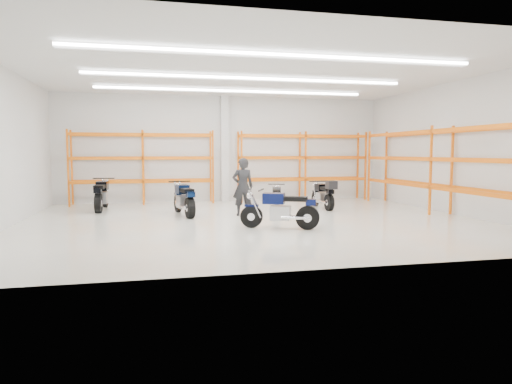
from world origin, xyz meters
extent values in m
plane|color=silver|center=(0.00, 0.00, 0.00)|extent=(14.00, 14.00, 0.00)
cube|color=silver|center=(0.00, 6.00, 2.25)|extent=(14.00, 0.02, 4.50)
cube|color=silver|center=(0.00, -6.00, 2.25)|extent=(14.00, 0.02, 4.50)
cube|color=silver|center=(-7.00, 0.00, 2.25)|extent=(0.02, 12.00, 4.50)
cube|color=silver|center=(7.00, 0.00, 2.25)|extent=(0.02, 12.00, 4.50)
cube|color=white|center=(0.00, 0.00, 4.50)|extent=(14.00, 12.00, 0.02)
cube|color=white|center=(0.00, -3.00, 4.40)|extent=(10.00, 0.22, 0.10)
cube|color=white|center=(0.00, 0.50, 4.40)|extent=(10.00, 0.22, 0.10)
cube|color=white|center=(0.00, 3.50, 4.40)|extent=(10.00, 0.22, 0.10)
cylinder|color=black|center=(-0.32, -1.25, 0.31)|extent=(0.63, 0.36, 0.63)
cylinder|color=black|center=(1.12, -1.87, 0.32)|extent=(0.67, 0.43, 0.65)
cylinder|color=silver|center=(-0.32, -1.25, 0.31)|extent=(0.25, 0.22, 0.21)
cylinder|color=silver|center=(1.12, -1.87, 0.32)|extent=(0.29, 0.28, 0.23)
cube|color=#0A1240|center=(-0.32, -1.25, 0.63)|extent=(0.41, 0.29, 0.06)
cube|color=#B7B7BC|center=(0.43, -1.57, 0.44)|extent=(0.65, 0.56, 0.40)
cube|color=#A5A5AA|center=(0.79, -1.73, 0.33)|extent=(0.72, 0.41, 0.08)
cube|color=#0A1240|center=(0.25, -1.50, 0.84)|extent=(0.68, 0.56, 0.29)
cube|color=black|center=(0.79, -1.73, 0.84)|extent=(0.76, 0.56, 0.13)
cube|color=#0A1240|center=(1.19, -1.91, 0.75)|extent=(0.34, 0.32, 0.17)
cylinder|color=black|center=(-0.07, -1.36, 1.07)|extent=(0.32, 0.69, 0.04)
sphere|color=silver|center=(-0.36, -1.23, 0.90)|extent=(0.20, 0.20, 0.20)
cylinder|color=silver|center=(0.76, -1.90, 0.33)|extent=(0.76, 0.40, 0.09)
cylinder|color=black|center=(-4.81, 4.56, 0.33)|extent=(0.16, 0.67, 0.67)
cylinder|color=black|center=(-4.87, 2.90, 0.34)|extent=(0.23, 0.70, 0.69)
cylinder|color=silver|center=(-4.81, 4.56, 0.33)|extent=(0.16, 0.23, 0.22)
cylinder|color=silver|center=(-4.87, 2.90, 0.34)|extent=(0.23, 0.25, 0.24)
cube|color=black|center=(-4.81, 4.56, 0.67)|extent=(0.18, 0.41, 0.07)
cube|color=#B7B7BC|center=(-4.84, 3.70, 0.47)|extent=(0.42, 0.59, 0.42)
cube|color=#A5A5AA|center=(-4.86, 3.27, 0.36)|extent=(0.16, 0.78, 0.09)
cube|color=black|center=(-4.83, 3.90, 0.89)|extent=(0.40, 0.64, 0.31)
cube|color=black|center=(-4.86, 3.27, 0.89)|extent=(0.36, 0.75, 0.13)
cube|color=black|center=(-4.88, 2.81, 0.80)|extent=(0.26, 0.30, 0.18)
cylinder|color=black|center=(-4.82, 4.27, 1.13)|extent=(0.78, 0.07, 0.04)
sphere|color=silver|center=(-4.81, 4.61, 0.95)|extent=(0.21, 0.21, 0.21)
cylinder|color=silver|center=(-5.04, 3.24, 0.36)|extent=(0.13, 0.84, 0.10)
cylinder|color=black|center=(-2.17, 2.55, 0.32)|extent=(0.25, 0.66, 0.65)
cylinder|color=black|center=(-1.87, 0.96, 0.34)|extent=(0.32, 0.69, 0.67)
cylinder|color=silver|center=(-2.17, 2.55, 0.32)|extent=(0.19, 0.24, 0.22)
cylinder|color=silver|center=(-1.87, 0.96, 0.34)|extent=(0.26, 0.27, 0.24)
cube|color=#061536|center=(-2.17, 2.55, 0.65)|extent=(0.23, 0.41, 0.06)
cube|color=#B7B7BC|center=(-2.01, 1.72, 0.45)|extent=(0.49, 0.63, 0.41)
cube|color=#A5A5AA|center=(-1.94, 1.32, 0.35)|extent=(0.27, 0.77, 0.09)
cube|color=#061536|center=(-2.05, 1.91, 0.86)|extent=(0.47, 0.66, 0.30)
cube|color=black|center=(-1.94, 1.32, 0.86)|extent=(0.45, 0.76, 0.13)
cube|color=#061536|center=(-1.85, 0.87, 0.78)|extent=(0.29, 0.32, 0.17)
cylinder|color=black|center=(-2.12, 2.27, 1.10)|extent=(0.75, 0.18, 0.04)
sphere|color=silver|center=(-2.18, 2.59, 0.93)|extent=(0.21, 0.21, 0.21)
cylinder|color=silver|center=(-2.10, 1.24, 0.35)|extent=(0.25, 0.81, 0.10)
cylinder|color=black|center=(1.57, 3.08, 0.27)|extent=(0.24, 0.55, 0.54)
cylinder|color=black|center=(1.24, 1.78, 0.28)|extent=(0.29, 0.58, 0.55)
cylinder|color=silver|center=(1.57, 3.08, 0.27)|extent=(0.17, 0.20, 0.18)
cylinder|color=silver|center=(1.24, 1.78, 0.28)|extent=(0.22, 0.23, 0.20)
cube|color=gray|center=(1.57, 3.08, 0.54)|extent=(0.21, 0.34, 0.05)
cube|color=#B7B7BC|center=(1.39, 2.41, 0.37)|extent=(0.43, 0.53, 0.34)
cube|color=#A5A5AA|center=(1.31, 2.08, 0.29)|extent=(0.26, 0.63, 0.07)
cube|color=gray|center=(1.43, 2.56, 0.71)|extent=(0.42, 0.56, 0.25)
cube|color=black|center=(1.31, 2.08, 0.71)|extent=(0.40, 0.64, 0.11)
cube|color=gray|center=(1.22, 1.72, 0.64)|extent=(0.25, 0.27, 0.14)
cylinder|color=black|center=(1.51, 2.86, 0.91)|extent=(0.61, 0.19, 0.03)
sphere|color=silver|center=(1.58, 3.12, 0.77)|extent=(0.17, 0.17, 0.17)
cylinder|color=silver|center=(1.16, 2.08, 0.29)|extent=(0.24, 0.67, 0.08)
cylinder|color=black|center=(3.19, 3.21, 0.29)|extent=(0.12, 0.58, 0.58)
cylinder|color=black|center=(3.18, 1.75, 0.30)|extent=(0.18, 0.60, 0.60)
cylinder|color=silver|center=(3.19, 3.21, 0.29)|extent=(0.14, 0.19, 0.19)
cylinder|color=silver|center=(3.18, 1.75, 0.30)|extent=(0.20, 0.21, 0.21)
cube|color=black|center=(3.19, 3.21, 0.58)|extent=(0.15, 0.35, 0.06)
cube|color=#B7B7BC|center=(3.18, 2.45, 0.41)|extent=(0.35, 0.51, 0.37)
cube|color=#A5A5AA|center=(3.18, 2.08, 0.31)|extent=(0.12, 0.68, 0.08)
cube|color=black|center=(3.18, 2.63, 0.78)|extent=(0.33, 0.55, 0.27)
cube|color=black|center=(3.18, 2.08, 0.78)|extent=(0.29, 0.64, 0.12)
cube|color=black|center=(3.18, 1.67, 0.70)|extent=(0.21, 0.25, 0.16)
cylinder|color=black|center=(3.19, 2.96, 0.99)|extent=(0.68, 0.04, 0.03)
sphere|color=silver|center=(3.19, 3.25, 0.84)|extent=(0.18, 0.18, 0.18)
cylinder|color=silver|center=(3.03, 2.04, 0.31)|extent=(0.09, 0.73, 0.09)
cube|color=black|center=(3.18, 1.56, 0.95)|extent=(0.33, 0.37, 0.29)
imported|color=black|center=(-0.09, 1.25, 0.96)|extent=(0.73, 0.51, 1.92)
cube|color=white|center=(0.00, 5.82, 2.25)|extent=(0.32, 0.32, 4.50)
cube|color=orange|center=(-6.20, 5.88, 1.50)|extent=(0.07, 0.07, 3.00)
cube|color=orange|center=(-6.20, 5.08, 1.50)|extent=(0.07, 0.07, 3.00)
cube|color=orange|center=(-3.40, 5.88, 1.50)|extent=(0.07, 0.07, 3.00)
cube|color=orange|center=(-3.40, 5.08, 1.50)|extent=(0.07, 0.07, 3.00)
cube|color=orange|center=(-0.60, 5.88, 1.50)|extent=(0.07, 0.07, 3.00)
cube|color=orange|center=(-0.60, 5.08, 1.50)|extent=(0.07, 0.07, 3.00)
cube|color=orange|center=(-3.40, 5.88, 0.94)|extent=(5.60, 0.07, 0.12)
cube|color=orange|center=(-3.40, 5.08, 0.94)|extent=(5.60, 0.07, 0.12)
cube|color=orange|center=(-3.40, 5.88, 1.88)|extent=(5.60, 0.07, 0.12)
cube|color=orange|center=(-3.40, 5.08, 1.88)|extent=(5.60, 0.07, 0.12)
cube|color=orange|center=(-3.40, 5.88, 2.81)|extent=(5.60, 0.07, 0.12)
cube|color=orange|center=(-3.40, 5.08, 2.81)|extent=(5.60, 0.07, 0.12)
cube|color=orange|center=(0.60, 5.88, 1.50)|extent=(0.07, 0.07, 3.00)
cube|color=orange|center=(0.60, 5.08, 1.50)|extent=(0.07, 0.07, 3.00)
cube|color=orange|center=(3.40, 5.88, 1.50)|extent=(0.07, 0.07, 3.00)
cube|color=orange|center=(3.40, 5.08, 1.50)|extent=(0.07, 0.07, 3.00)
cube|color=orange|center=(6.20, 5.88, 1.50)|extent=(0.07, 0.07, 3.00)
cube|color=orange|center=(6.20, 5.08, 1.50)|extent=(0.07, 0.07, 3.00)
cube|color=orange|center=(3.40, 5.88, 0.94)|extent=(5.60, 0.07, 0.12)
cube|color=orange|center=(3.40, 5.08, 0.94)|extent=(5.60, 0.07, 0.12)
cube|color=orange|center=(3.40, 5.88, 1.88)|extent=(5.60, 0.07, 0.12)
cube|color=orange|center=(3.40, 5.08, 1.88)|extent=(5.60, 0.07, 0.12)
cube|color=orange|center=(3.40, 5.88, 2.81)|extent=(5.60, 0.07, 0.12)
cube|color=orange|center=(3.40, 5.08, 2.81)|extent=(5.60, 0.07, 0.12)
cube|color=orange|center=(6.88, 0.00, 1.50)|extent=(0.07, 0.07, 3.00)
cube|color=orange|center=(6.08, 0.00, 1.50)|extent=(0.07, 0.07, 3.00)
cube|color=orange|center=(6.88, 4.50, 1.50)|extent=(0.07, 0.07, 3.00)
cube|color=orange|center=(6.08, 4.50, 1.50)|extent=(0.07, 0.07, 3.00)
cube|color=orange|center=(6.88, 0.00, 0.94)|extent=(0.07, 9.00, 0.12)
cube|color=orange|center=(6.08, 0.00, 0.94)|extent=(0.07, 9.00, 0.12)
cube|color=orange|center=(6.88, 0.00, 1.88)|extent=(0.07, 9.00, 0.12)
cube|color=orange|center=(6.08, 0.00, 1.88)|extent=(0.07, 9.00, 0.12)
cube|color=orange|center=(6.88, 0.00, 2.81)|extent=(0.07, 9.00, 0.12)
cube|color=orange|center=(6.08, 0.00, 2.81)|extent=(0.07, 9.00, 0.12)
camera|label=1|loc=(-2.95, -13.62, 2.11)|focal=32.00mm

